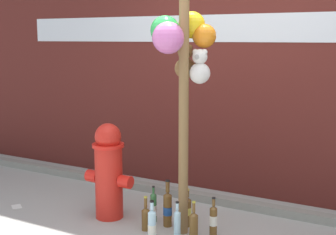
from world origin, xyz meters
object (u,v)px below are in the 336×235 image
(bottle_0, at_px, (194,226))
(bottle_4, at_px, (187,210))
(memorial_post, at_px, (183,28))
(bottle_7, at_px, (154,208))
(fire_hydrant, at_px, (109,171))
(bottle_2, at_px, (213,221))
(bottle_5, at_px, (177,223))
(bottle_1, at_px, (152,225))
(bottle_6, at_px, (168,208))
(bottle_3, at_px, (146,218))

(bottle_0, distance_m, bottle_4, 0.35)
(memorial_post, distance_m, bottle_7, 1.66)
(bottle_4, xyz_separation_m, bottle_7, (-0.31, -0.06, -0.01))
(fire_hydrant, bearing_deg, bottle_4, 12.65)
(bottle_2, relative_size, bottle_7, 1.04)
(bottle_7, bearing_deg, bottle_2, -5.08)
(memorial_post, height_order, bottle_7, memorial_post)
(fire_hydrant, bearing_deg, bottle_5, -8.62)
(bottle_1, height_order, bottle_6, bottle_6)
(fire_hydrant, height_order, bottle_5, fire_hydrant)
(bottle_3, distance_m, bottle_4, 0.38)
(fire_hydrant, bearing_deg, bottle_6, 7.49)
(bottle_2, distance_m, bottle_3, 0.60)
(bottle_0, relative_size, bottle_6, 0.83)
(bottle_0, height_order, bottle_7, bottle_0)
(fire_hydrant, xyz_separation_m, bottle_4, (0.74, 0.17, -0.31))
(fire_hydrant, height_order, bottle_6, fire_hydrant)
(fire_hydrant, distance_m, bottle_2, 1.09)
(bottle_4, relative_size, bottle_6, 0.81)
(fire_hydrant, bearing_deg, bottle_7, 13.79)
(bottle_5, height_order, bottle_7, bottle_7)
(bottle_4, relative_size, bottle_7, 1.02)
(bottle_1, bearing_deg, bottle_0, 26.97)
(bottle_2, xyz_separation_m, bottle_6, (-0.46, 0.03, 0.02))
(memorial_post, xyz_separation_m, bottle_4, (-0.02, 0.14, -1.61))
(bottle_2, xyz_separation_m, bottle_3, (-0.58, -0.15, -0.03))
(fire_hydrant, xyz_separation_m, bottle_2, (1.05, 0.05, -0.30))
(bottle_1, xyz_separation_m, bottle_4, (0.10, 0.44, 0.01))
(bottle_2, bearing_deg, memorial_post, -176.02)
(bottle_1, bearing_deg, memorial_post, 67.86)
(memorial_post, xyz_separation_m, bottle_3, (-0.29, -0.13, -1.64))
(bottle_3, xyz_separation_m, bottle_5, (0.33, -0.02, 0.02))
(bottle_2, bearing_deg, bottle_1, -142.01)
(memorial_post, height_order, fire_hydrant, memorial_post)
(memorial_post, bearing_deg, fire_hydrant, -177.86)
(bottle_0, bearing_deg, bottle_6, 151.48)
(bottle_2, bearing_deg, bottle_6, 176.44)
(memorial_post, xyz_separation_m, fire_hydrant, (-0.76, -0.03, -1.30))
(bottle_0, xyz_separation_m, bottle_4, (-0.21, 0.28, 0.01))
(fire_hydrant, distance_m, bottle_4, 0.82)
(bottle_2, bearing_deg, bottle_5, -146.66)
(memorial_post, bearing_deg, bottle_5, -77.52)
(bottle_3, xyz_separation_m, bottle_7, (-0.04, 0.20, 0.02))
(bottle_5, xyz_separation_m, bottle_7, (-0.37, 0.22, 0.00))
(memorial_post, relative_size, bottle_5, 8.99)
(bottle_5, bearing_deg, bottle_2, 33.34)
(bottle_1, relative_size, bottle_2, 0.99)
(memorial_post, distance_m, fire_hydrant, 1.51)
(bottle_1, relative_size, bottle_6, 0.83)
(fire_hydrant, xyz_separation_m, bottle_5, (0.79, -0.12, -0.32))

